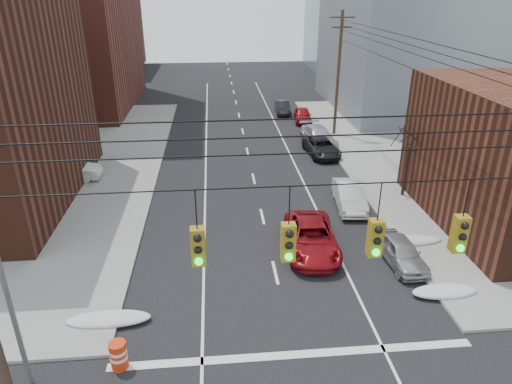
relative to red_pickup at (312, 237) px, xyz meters
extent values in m
cube|color=#462015|center=(-28.17, 60.09, 5.23)|extent=(22.00, 18.00, 12.00)
cylinder|color=#473323|center=(6.33, 20.09, 4.73)|extent=(0.28, 0.28, 11.00)
cube|color=#473323|center=(6.33, 20.09, 9.63)|extent=(2.20, 0.12, 0.12)
cube|color=#473323|center=(6.33, 20.09, 8.83)|extent=(1.80, 0.12, 0.12)
cylinder|color=black|center=(-2.17, -10.91, 7.83)|extent=(17.00, 0.04, 0.04)
cylinder|color=black|center=(-5.37, -10.91, 7.33)|extent=(0.03, 0.03, 1.00)
cube|color=olive|center=(-5.37, -10.91, 6.33)|extent=(0.35, 0.30, 1.00)
sphere|color=black|center=(-5.37, -11.08, 6.65)|extent=(0.20, 0.20, 0.20)
sphere|color=black|center=(-5.37, -11.08, 6.33)|extent=(0.20, 0.20, 0.20)
sphere|color=#0CE526|center=(-5.37, -11.08, 6.01)|extent=(0.20, 0.20, 0.20)
cylinder|color=black|center=(-3.17, -10.91, 7.33)|extent=(0.03, 0.03, 1.00)
cube|color=olive|center=(-3.17, -10.91, 6.33)|extent=(0.35, 0.30, 1.00)
sphere|color=black|center=(-3.17, -11.08, 6.65)|extent=(0.20, 0.20, 0.20)
sphere|color=black|center=(-3.17, -11.08, 6.33)|extent=(0.20, 0.20, 0.20)
sphere|color=#0CE526|center=(-3.17, -11.08, 6.01)|extent=(0.20, 0.20, 0.20)
cylinder|color=black|center=(-0.97, -10.91, 7.33)|extent=(0.03, 0.03, 1.00)
cube|color=olive|center=(-0.97, -10.91, 6.33)|extent=(0.35, 0.30, 1.00)
sphere|color=black|center=(-0.97, -11.08, 6.65)|extent=(0.20, 0.20, 0.20)
sphere|color=black|center=(-0.97, -11.08, 6.33)|extent=(0.20, 0.20, 0.20)
sphere|color=#0CE526|center=(-0.97, -11.08, 6.01)|extent=(0.20, 0.20, 0.20)
cylinder|color=black|center=(1.23, -10.91, 7.33)|extent=(0.03, 0.03, 1.00)
cube|color=olive|center=(1.23, -10.91, 6.33)|extent=(0.35, 0.30, 1.00)
sphere|color=black|center=(1.23, -11.08, 6.65)|extent=(0.20, 0.20, 0.20)
sphere|color=black|center=(1.23, -11.08, 6.33)|extent=(0.20, 0.20, 0.20)
sphere|color=#0CE526|center=(1.23, -11.08, 6.01)|extent=(0.20, 0.20, 0.20)
cylinder|color=gray|center=(-11.67, -7.91, 3.73)|extent=(0.18, 0.18, 9.00)
cylinder|color=black|center=(7.43, 6.09, 0.98)|extent=(0.20, 0.20, 3.50)
cylinder|color=black|center=(7.81, 6.21, 3.31)|extent=(0.27, 0.82, 1.19)
cylinder|color=black|center=(7.65, 6.66, 3.39)|extent=(1.17, 0.54, 1.38)
cylinder|color=black|center=(7.00, 6.83, 3.43)|extent=(1.44, 1.00, 1.48)
cylinder|color=black|center=(7.03, 6.15, 3.31)|extent=(0.17, 0.84, 1.19)
cylinder|color=black|center=(6.98, 5.67, 3.39)|extent=(0.82, 0.99, 1.40)
cylinder|color=black|center=(7.50, 5.24, 3.43)|extent=(1.74, 0.21, 1.43)
cylinder|color=black|center=(7.76, 5.87, 3.31)|extent=(0.48, 0.73, 1.20)
ellipsoid|color=silver|center=(-9.57, -4.91, -0.56)|extent=(3.50, 1.08, 0.42)
ellipsoid|color=silver|center=(5.23, -4.41, -0.56)|extent=(3.00, 1.08, 0.42)
ellipsoid|color=silver|center=(5.23, 0.09, -0.56)|extent=(4.00, 1.08, 0.42)
imported|color=maroon|center=(0.00, 0.00, 0.00)|extent=(2.92, 5.68, 1.53)
imported|color=#A6A6AB|center=(4.23, -1.67, -0.10)|extent=(1.85, 4.02, 1.34)
imported|color=silver|center=(3.45, 4.94, -0.02)|extent=(2.02, 4.69, 1.50)
imported|color=black|center=(3.89, 14.72, -0.09)|extent=(2.62, 5.04, 1.36)
imported|color=silver|center=(4.23, 17.38, 0.00)|extent=(2.88, 5.57, 1.54)
imported|color=maroon|center=(4.23, 24.85, -0.06)|extent=(2.04, 4.27, 1.41)
imported|color=black|center=(2.63, 28.41, -0.09)|extent=(1.65, 4.16, 1.35)
imported|color=beige|center=(-15.32, 10.77, 0.11)|extent=(4.44, 1.55, 1.46)
imported|color=#BCBCC2|center=(-17.11, 10.61, 0.04)|extent=(5.15, 3.46, 1.31)
imported|color=#9E9EA2|center=(-21.30, 16.37, 0.12)|extent=(4.64, 3.31, 1.47)
cylinder|color=red|center=(-8.67, -7.41, -0.20)|extent=(0.79, 0.79, 1.13)
cylinder|color=white|center=(-8.67, -7.41, 0.02)|extent=(0.80, 0.80, 0.14)
cylinder|color=white|center=(-8.67, -7.41, -0.26)|extent=(0.80, 0.80, 0.14)
camera|label=1|loc=(-4.86, -20.49, 12.08)|focal=32.00mm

